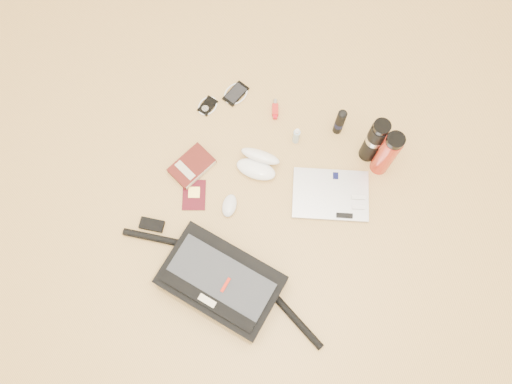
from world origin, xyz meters
TOP-DOWN VIEW (x-y plane):
  - ground at (0.00, 0.00)m, footprint 4.00×4.00m
  - messenger_bag at (-0.01, -0.28)m, footprint 0.88×0.31m
  - laptop at (0.25, 0.21)m, footprint 0.36×0.30m
  - book at (-0.32, 0.10)m, footprint 0.17×0.20m
  - passport at (-0.26, -0.00)m, footprint 0.14×0.16m
  - mouse at (-0.11, 0.01)m, footprint 0.07×0.11m
  - sunglasses_case at (-0.07, 0.22)m, footprint 0.18×0.15m
  - ipod at (-0.38, 0.38)m, footprint 0.09×0.09m
  - phone at (-0.29, 0.48)m, footprint 0.11×0.13m
  - inhaler at (-0.10, 0.48)m, footprint 0.05×0.09m
  - spray_bottle at (0.03, 0.38)m, footprint 0.03×0.03m
  - aerosol_can at (0.17, 0.50)m, footprint 0.05×0.05m
  - thermos_black at (0.33, 0.45)m, footprint 0.09×0.09m
  - thermos_red at (0.39, 0.41)m, footprint 0.09×0.09m

SIDE VIEW (x-z plane):
  - ground at x=0.00m, z-range 0.00..0.00m
  - passport at x=-0.26m, z-range 0.00..0.01m
  - ipod at x=-0.38m, z-range 0.00..0.01m
  - phone at x=-0.29m, z-range 0.00..0.01m
  - laptop at x=0.25m, z-range 0.00..0.03m
  - inhaler at x=-0.10m, z-range 0.00..0.02m
  - book at x=-0.32m, z-range 0.00..0.03m
  - mouse at x=-0.11m, z-range 0.00..0.03m
  - sunglasses_case at x=-0.07m, z-range -0.01..0.08m
  - spray_bottle at x=0.03m, z-range -0.01..0.10m
  - messenger_bag at x=-0.01m, z-range -0.01..0.12m
  - aerosol_can at x=0.17m, z-range 0.00..0.16m
  - thermos_black at x=0.33m, z-range 0.00..0.28m
  - thermos_red at x=0.39m, z-range 0.00..0.28m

